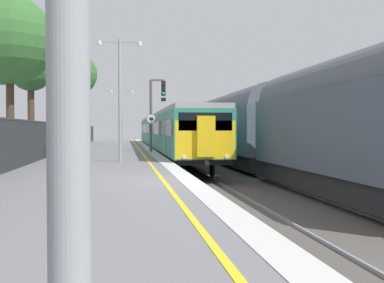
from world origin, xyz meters
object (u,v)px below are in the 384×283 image
object	(u,v)px
speed_limit_sign	(151,128)
platform_lamp_far	(122,112)
platform_lamp_mid	(120,90)
background_tree_left	(7,44)
commuter_train_at_platform	(166,132)
freight_train_adjacent_track	(220,127)
background_tree_right	(76,75)
background_tree_centre	(30,71)
signal_gantry	(155,106)

from	to	relation	value
speed_limit_sign	platform_lamp_far	size ratio (longest dim) A/B	0.49
platform_lamp_mid	background_tree_left	world-z (taller)	background_tree_left
speed_limit_sign	background_tree_left	size ratio (longest dim) A/B	0.30
speed_limit_sign	commuter_train_at_platform	bearing A→B (deg)	79.55
freight_train_adjacent_track	platform_lamp_far	bearing A→B (deg)	147.11
platform_lamp_mid	speed_limit_sign	bearing A→B (deg)	76.70
platform_lamp_mid	freight_train_adjacent_track	bearing A→B (deg)	62.98
commuter_train_at_platform	background_tree_right	bearing A→B (deg)	132.50
platform_lamp_far	background_tree_right	world-z (taller)	background_tree_right
background_tree_centre	background_tree_left	bearing A→B (deg)	-87.43
freight_train_adjacent_track	background_tree_left	xyz separation A→B (m)	(-13.22, -12.62, 3.99)
commuter_train_at_platform	freight_train_adjacent_track	distance (m)	4.92
background_tree_centre	background_tree_right	size ratio (longest dim) A/B	0.74
commuter_train_at_platform	signal_gantry	bearing A→B (deg)	-100.74
background_tree_centre	commuter_train_at_platform	bearing A→B (deg)	39.57
freight_train_adjacent_track	background_tree_right	bearing A→B (deg)	135.99
commuter_train_at_platform	background_tree_left	xyz separation A→B (m)	(-9.21, -15.45, 4.42)
signal_gantry	commuter_train_at_platform	bearing A→B (deg)	79.26
commuter_train_at_platform	speed_limit_sign	xyz separation A→B (m)	(-1.85, -10.01, 0.29)
platform_lamp_far	freight_train_adjacent_track	bearing A→B (deg)	-32.89
commuter_train_at_platform	background_tree_right	size ratio (longest dim) A/B	4.22
background_tree_left	platform_lamp_mid	bearing A→B (deg)	-24.97
background_tree_centre	background_tree_right	world-z (taller)	background_tree_right
background_tree_left	background_tree_right	distance (m)	24.59
background_tree_left	signal_gantry	bearing A→B (deg)	44.84
signal_gantry	speed_limit_sign	distance (m)	2.73
platform_lamp_mid	background_tree_centre	size ratio (longest dim) A/B	0.81
background_tree_right	background_tree_centre	bearing A→B (deg)	-94.09
commuter_train_at_platform	speed_limit_sign	size ratio (longest dim) A/B	16.05
freight_train_adjacent_track	platform_lamp_far	size ratio (longest dim) A/B	11.10
freight_train_adjacent_track	signal_gantry	bearing A→B (deg)	-138.05
platform_lamp_mid	background_tree_left	xyz separation A→B (m)	(-5.48, 2.55, 2.40)
freight_train_adjacent_track	background_tree_centre	xyz separation A→B (m)	(-13.56, -5.07, 3.56)
platform_lamp_mid	background_tree_right	world-z (taller)	background_tree_right
commuter_train_at_platform	platform_lamp_mid	world-z (taller)	platform_lamp_mid
speed_limit_sign	background_tree_left	distance (m)	10.04
background_tree_centre	platform_lamp_mid	bearing A→B (deg)	-60.06
speed_limit_sign	platform_lamp_mid	xyz separation A→B (m)	(-1.89, -7.99, 1.73)
commuter_train_at_platform	speed_limit_sign	distance (m)	10.18
freight_train_adjacent_track	signal_gantry	world-z (taller)	signal_gantry
commuter_train_at_platform	speed_limit_sign	bearing A→B (deg)	-100.45
commuter_train_at_platform	signal_gantry	distance (m)	8.08
platform_lamp_far	background_tree_centre	size ratio (longest dim) A/B	0.73
speed_limit_sign	freight_train_adjacent_track	bearing A→B (deg)	50.83
background_tree_left	freight_train_adjacent_track	bearing A→B (deg)	43.68
signal_gantry	platform_lamp_far	distance (m)	10.18
commuter_train_at_platform	background_tree_left	world-z (taller)	background_tree_left
speed_limit_sign	background_tree_right	size ratio (longest dim) A/B	0.26
background_tree_centre	speed_limit_sign	bearing A→B (deg)	-15.33
signal_gantry	background_tree_centre	bearing A→B (deg)	-178.95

